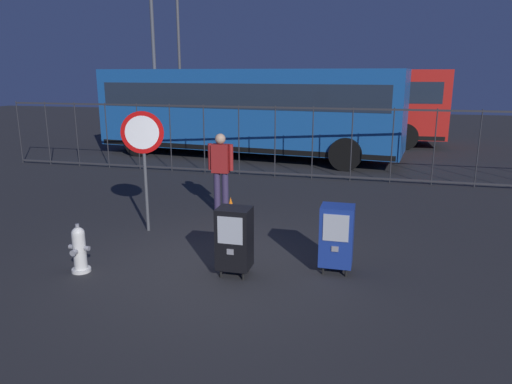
% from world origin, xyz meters
% --- Properties ---
extents(ground_plane, '(60.00, 60.00, 0.00)m').
position_xyz_m(ground_plane, '(0.00, 0.00, 0.00)').
color(ground_plane, '#262628').
extents(fire_hydrant, '(0.33, 0.32, 0.75)m').
position_xyz_m(fire_hydrant, '(-1.91, -0.71, 0.35)').
color(fire_hydrant, silver).
rests_on(fire_hydrant, ground_plane).
extents(newspaper_box_primary, '(0.48, 0.42, 1.02)m').
position_xyz_m(newspaper_box_primary, '(1.77, 0.23, 0.57)').
color(newspaper_box_primary, black).
rests_on(newspaper_box_primary, ground_plane).
extents(newspaper_box_secondary, '(0.48, 0.42, 1.02)m').
position_xyz_m(newspaper_box_secondary, '(0.35, -0.25, 0.57)').
color(newspaper_box_secondary, black).
rests_on(newspaper_box_secondary, ground_plane).
extents(stop_sign, '(0.71, 0.31, 2.23)m').
position_xyz_m(stop_sign, '(-1.82, 1.27, 1.60)').
color(stop_sign, '#4C4F54').
rests_on(stop_sign, ground_plane).
extents(pedestrian, '(0.55, 0.22, 1.67)m').
position_xyz_m(pedestrian, '(-0.88, 2.84, 0.95)').
color(pedestrian, '#382D51').
rests_on(pedestrian, ground_plane).
extents(traffic_cone, '(0.36, 0.36, 0.53)m').
position_xyz_m(traffic_cone, '(-0.45, 2.11, 0.26)').
color(traffic_cone, black).
rests_on(traffic_cone, ground_plane).
extents(fence_barrier, '(18.03, 0.04, 2.00)m').
position_xyz_m(fence_barrier, '(0.00, 6.58, 1.02)').
color(fence_barrier, '#2D2D33').
rests_on(fence_barrier, ground_plane).
extents(bus_near, '(10.71, 3.69, 3.00)m').
position_xyz_m(bus_near, '(-2.16, 9.58, 1.71)').
color(bus_near, '#19519E').
rests_on(bus_near, ground_plane).
extents(bus_far, '(10.62, 3.22, 3.00)m').
position_xyz_m(bus_far, '(-0.48, 13.66, 1.71)').
color(bus_far, red).
rests_on(bus_far, ground_plane).
extents(street_light_near_left, '(0.32, 0.32, 7.28)m').
position_xyz_m(street_light_near_left, '(-7.18, 15.54, 4.20)').
color(street_light_near_left, '#4C4F54').
rests_on(street_light_near_left, ground_plane).
extents(street_light_near_right, '(0.32, 0.32, 6.93)m').
position_xyz_m(street_light_near_right, '(-6.20, 10.85, 4.03)').
color(street_light_near_right, '#4C4F54').
rests_on(street_light_near_right, ground_plane).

